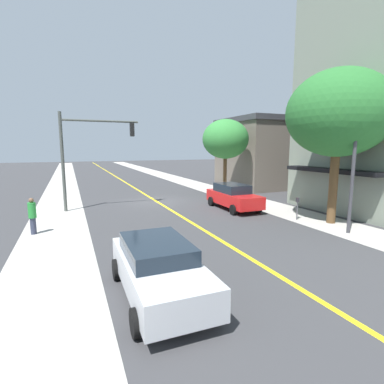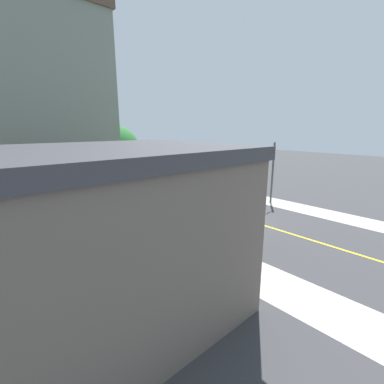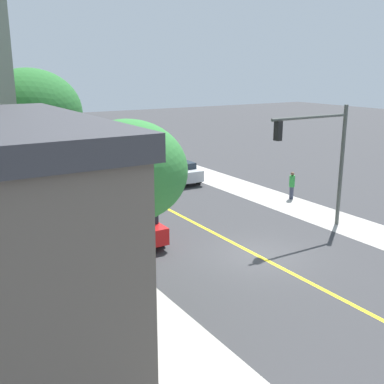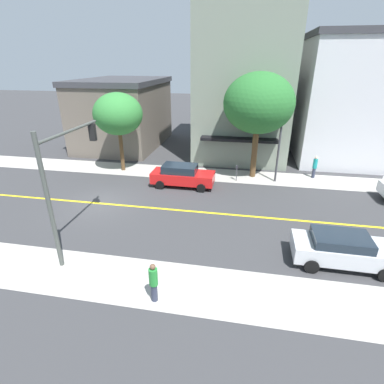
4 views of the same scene
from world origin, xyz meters
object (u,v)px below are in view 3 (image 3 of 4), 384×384
(street_tree_left_near, at_px, (30,113))
(pedestrian_teal_shirt, at_px, (9,186))
(street_tree_right_corner, at_px, (128,171))
(pedestrian_green_shirt, at_px, (292,185))
(silver_sedan_right_curb, at_px, (177,170))
(fire_hydrant, at_px, (97,245))
(street_lamp, at_px, (40,140))
(red_sedan_left_curb, at_px, (131,223))
(parking_meter, at_px, (67,208))
(black_sedan_right_curb, at_px, (110,146))
(small_dog, at_px, (161,159))
(white_pickup_truck, at_px, (41,163))
(traffic_light_mast, at_px, (322,149))
(pedestrian_yellow_shirt, at_px, (157,150))

(street_tree_left_near, distance_m, pedestrian_teal_shirt, 6.83)
(street_tree_right_corner, bearing_deg, pedestrian_green_shirt, 26.77)
(street_tree_left_near, height_order, silver_sedan_right_curb, street_tree_left_near)
(street_tree_right_corner, distance_m, fire_hydrant, 6.57)
(street_tree_right_corner, relative_size, silver_sedan_right_curb, 1.41)
(street_lamp, bearing_deg, street_tree_right_corner, -91.51)
(fire_hydrant, distance_m, pedestrian_green_shirt, 13.81)
(red_sedan_left_curb, height_order, pedestrian_green_shirt, pedestrian_green_shirt)
(parking_meter, height_order, pedestrian_green_shirt, pedestrian_green_shirt)
(parking_meter, distance_m, street_lamp, 4.45)
(black_sedan_right_curb, bearing_deg, red_sedan_left_curb, 158.18)
(small_dog, bearing_deg, white_pickup_truck, -155.98)
(fire_hydrant, relative_size, parking_meter, 0.67)
(street_tree_left_near, distance_m, traffic_light_mast, 14.76)
(parking_meter, relative_size, silver_sedan_right_curb, 0.28)
(silver_sedan_right_curb, bearing_deg, white_pickup_truck, 46.51)
(silver_sedan_right_curb, height_order, pedestrian_yellow_shirt, pedestrian_yellow_shirt)
(pedestrian_yellow_shirt, bearing_deg, red_sedan_left_curb, 142.88)
(black_sedan_right_curb, bearing_deg, pedestrian_yellow_shirt, -160.19)
(silver_sedan_right_curb, bearing_deg, pedestrian_teal_shirt, 86.58)
(street_lamp, xyz_separation_m, small_dog, (12.23, 8.89, -3.77))
(small_dog, bearing_deg, street_lamp, -114.66)
(street_lamp, height_order, pedestrian_teal_shirt, street_lamp)
(pedestrian_green_shirt, bearing_deg, street_tree_right_corner, 94.56)
(fire_hydrant, distance_m, silver_sedan_right_curb, 14.08)
(street_tree_left_near, relative_size, pedestrian_teal_shirt, 4.46)
(street_tree_left_near, distance_m, parking_meter, 5.22)
(pedestrian_yellow_shirt, bearing_deg, small_dog, 165.15)
(parking_meter, distance_m, silver_sedan_right_curb, 10.98)
(pedestrian_teal_shirt, bearing_deg, pedestrian_green_shirt, 148.82)
(fire_hydrant, distance_m, parking_meter, 4.83)
(parking_meter, distance_m, traffic_light_mast, 13.37)
(traffic_light_mast, height_order, small_dog, traffic_light_mast)
(parking_meter, distance_m, white_pickup_truck, 12.94)
(white_pickup_truck, distance_m, pedestrian_teal_shirt, 7.64)
(black_sedan_right_curb, bearing_deg, street_tree_left_near, 145.13)
(white_pickup_truck, relative_size, small_dog, 8.65)
(pedestrian_teal_shirt, bearing_deg, red_sedan_left_curb, 108.17)
(parking_meter, height_order, silver_sedan_right_curb, silver_sedan_right_curb)
(street_tree_right_corner, bearing_deg, black_sedan_right_curb, 69.48)
(black_sedan_right_curb, bearing_deg, parking_meter, 149.79)
(red_sedan_left_curb, bearing_deg, street_tree_left_near, 30.75)
(pedestrian_green_shirt, bearing_deg, red_sedan_left_curb, 74.56)
(fire_hydrant, xyz_separation_m, white_pickup_truck, (2.05, 17.62, 0.50))
(street_tree_right_corner, relative_size, small_dog, 9.66)
(fire_hydrant, height_order, street_lamp, street_lamp)
(street_tree_right_corner, relative_size, white_pickup_truck, 1.12)
(parking_meter, xyz_separation_m, white_pickup_truck, (1.85, 12.81, 0.08))
(red_sedan_left_curb, bearing_deg, white_pickup_truck, 0.48)
(pedestrian_green_shirt, bearing_deg, street_tree_left_near, 53.11)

